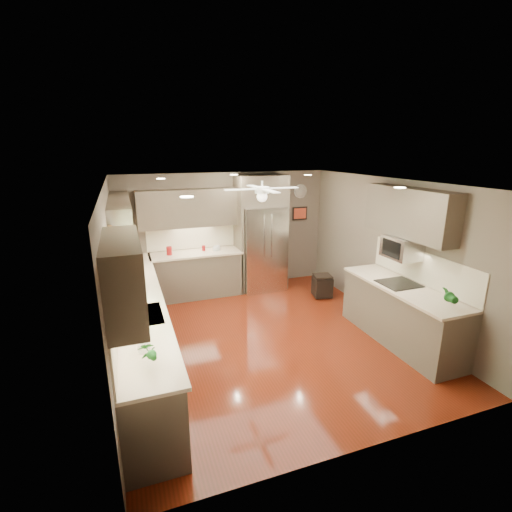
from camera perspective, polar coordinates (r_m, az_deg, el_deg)
floor at (r=6.20m, az=1.85°, el=-12.44°), size 5.00×5.00×0.00m
ceiling at (r=5.46m, az=2.09°, el=11.25°), size 5.00×5.00×0.00m
wall_back at (r=8.00m, az=-4.71°, el=3.74°), size 4.50×0.00×4.50m
wall_front at (r=3.68m, az=16.90°, el=-12.43°), size 4.50×0.00×4.50m
wall_left at (r=5.33m, az=-21.15°, el=-3.76°), size 0.00×5.00×5.00m
wall_right at (r=6.84m, az=19.75°, el=0.66°), size 0.00×5.00×5.00m
canister_a at (r=7.53m, az=-13.21°, el=0.75°), size 0.13×0.13×0.17m
canister_d at (r=7.70m, az=-8.06°, el=1.22°), size 0.08×0.08×0.11m
soap_bottle at (r=5.48m, az=-19.06°, el=-5.38°), size 0.11×0.11×0.20m
potted_plant_left at (r=3.83m, az=-16.43°, el=-13.90°), size 0.18×0.14×0.31m
potted_plant_right at (r=5.54m, az=27.66°, el=-5.45°), size 0.21×0.18×0.32m
bowl at (r=7.69m, az=-6.05°, el=0.98°), size 0.25×0.25×0.05m
left_run at (r=5.76m, az=-17.38°, el=-10.17°), size 0.65×4.70×1.45m
back_run at (r=7.77m, az=-9.16°, el=-2.65°), size 1.85×0.65×1.45m
uppers at (r=6.00m, az=-7.15°, el=5.52°), size 4.50×4.70×0.95m
window at (r=4.77m, az=-21.21°, el=-2.29°), size 0.05×1.12×0.92m
sink at (r=4.99m, az=-17.11°, el=-8.99°), size 0.50×0.70×0.32m
refrigerator at (r=7.91m, az=0.86°, el=3.18°), size 1.06×0.75×2.45m
right_run at (r=6.32m, az=21.40°, el=-8.16°), size 0.70×2.20×1.45m
microwave at (r=6.24m, az=21.52°, el=1.23°), size 0.43×0.55×0.34m
ceiling_fan at (r=5.75m, az=0.94°, el=9.83°), size 1.18×1.18×0.32m
recessed_lights at (r=5.82m, az=0.21°, el=11.50°), size 2.84×3.14×0.01m
wall_clock at (r=8.47m, az=6.85°, el=9.87°), size 0.30×0.03×0.30m
framed_print at (r=8.54m, az=6.75°, el=6.53°), size 0.36×0.03×0.30m
stool at (r=7.80m, az=10.15°, el=-4.55°), size 0.42×0.42×0.45m
paper_towel at (r=4.09m, az=-17.03°, el=-12.14°), size 0.13×0.13×0.32m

